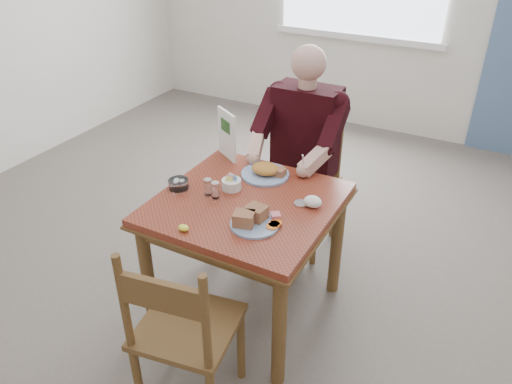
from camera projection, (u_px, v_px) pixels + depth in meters
The scene contains 14 objects.
floor at pixel (248, 307), 2.99m from camera, with size 6.00×6.00×0.00m, color #5F574D.
lemon_wedge at pixel (184, 228), 2.36m from camera, with size 0.06×0.04×0.03m, color #FCF735.
napkin at pixel (313, 202), 2.53m from camera, with size 0.09×0.08×0.06m, color white.
metal_dish at pixel (301, 203), 2.57m from camera, with size 0.07×0.07×0.01m, color silver.
table at pixel (247, 218), 2.66m from camera, with size 0.92×0.92×0.75m.
chair_far at pixel (304, 180), 3.35m from camera, with size 0.42×0.42×0.95m.
chair_near at pixel (183, 332), 2.18m from camera, with size 0.48×0.48×0.95m.
diner at pixel (301, 139), 3.11m from camera, with size 0.53×0.56×1.39m.
near_plate at pixel (253, 219), 2.40m from camera, with size 0.27×0.27×0.08m.
far_plate at pixel (266, 171), 2.82m from camera, with size 0.29×0.29×0.07m.
caddy at pixel (231, 184), 2.69m from camera, with size 0.13×0.13×0.08m.
shakers at pixel (212, 188), 2.62m from camera, with size 0.10×0.06×0.09m.
creamer at pixel (179, 184), 2.70m from camera, with size 0.13×0.13×0.05m.
menu at pixel (227, 134), 2.96m from camera, with size 0.18×0.12×0.30m.
Camera 1 is at (1.09, -1.93, 2.12)m, focal length 35.00 mm.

